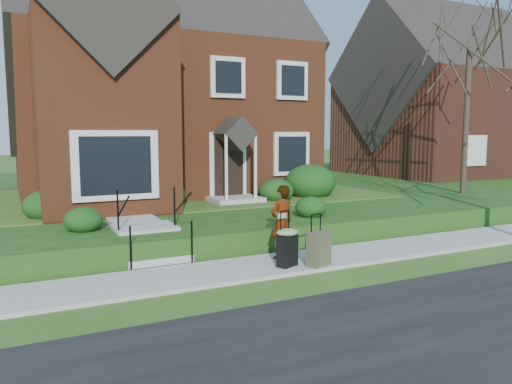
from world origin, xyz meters
TOP-DOWN VIEW (x-y plane):
  - ground at (0.00, 0.00)m, footprint 120.00×120.00m
  - street at (0.00, -5.00)m, footprint 60.00×6.00m
  - sidewalk at (0.00, 0.00)m, footprint 60.00×1.60m
  - terrace at (4.00, 10.90)m, footprint 44.00×20.00m
  - walkway at (-2.50, 5.00)m, footprint 1.20×6.00m
  - main_house at (-0.21, 9.61)m, footprint 10.40×10.20m
  - neighbour_house at (16.00, 11.00)m, footprint 9.40×8.00m
  - front_steps at (-2.50, 1.84)m, footprint 1.40×2.02m
  - foundation_shrubs at (1.57, 5.15)m, footprint 10.11×4.84m
  - woman at (0.04, 0.30)m, footprint 0.65×0.49m
  - suitcase_black at (-0.19, -0.34)m, footprint 0.60×0.55m
  - suitcase_olive at (0.43, -0.59)m, footprint 0.57×0.43m
  - tree_gap at (9.69, 3.85)m, footprint 5.79×5.79m

SIDE VIEW (x-z plane):
  - ground at x=0.00m, z-range 0.00..0.00m
  - street at x=0.00m, z-range 0.00..0.01m
  - sidewalk at x=0.00m, z-range 0.00..0.08m
  - terrace at x=4.00m, z-range 0.00..0.60m
  - suitcase_olive at x=0.43m, z-range -0.10..0.99m
  - front_steps at x=-2.50m, z-range -0.28..1.22m
  - suitcase_black at x=-0.19m, z-range -0.05..1.12m
  - walkway at x=-2.50m, z-range 0.60..0.66m
  - woman at x=0.04m, z-range 0.08..1.71m
  - foundation_shrubs at x=1.57m, z-range 0.47..1.74m
  - neighbour_house at x=16.00m, z-range 0.65..9.85m
  - main_house at x=-0.21m, z-range 0.56..9.96m
  - tree_gap at x=9.69m, z-range 2.25..10.53m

